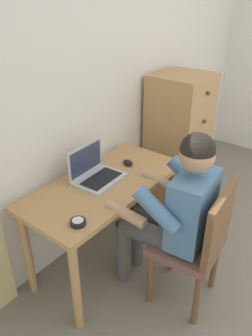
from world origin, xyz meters
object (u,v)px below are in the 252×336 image
dresser (178,140)px  computer_mouse (128,163)px  laptop (95,172)px  chair (198,241)px  person_seated (173,208)px  desk (106,196)px  desk_clock (78,222)px

dresser → computer_mouse: (-0.81, -0.03, 0.11)m
laptop → computer_mouse: bearing=-9.6°
chair → laptop: size_ratio=2.52×
chair → laptop: laptop is taller
dresser → laptop: 1.13m
person_seated → laptop: 0.59m
chair → person_seated: (-0.02, 0.18, 0.18)m
dresser → computer_mouse: bearing=-177.9°
person_seated → computer_mouse: bearing=66.1°
desk → chair: bearing=-83.6°
computer_mouse → desk_clock: bearing=-142.1°
dresser → chair: size_ratio=1.39×
chair → desk: bearing=96.4°
person_seated → desk_clock: bearing=147.4°
person_seated → desk: bearing=96.9°
computer_mouse → laptop: bearing=-167.8°
laptop → desk_clock: size_ratio=3.93×
laptop → dresser: bearing=-1.1°
desk → dresser: size_ratio=0.97×
person_seated → dresser: bearing=28.2°
person_seated → computer_mouse: person_seated is taller
dresser → chair: dresser is taller
dresser → person_seated: (-1.05, -0.56, 0.06)m
dresser → chair: bearing=-144.2°
chair → desk_clock: 0.76m
person_seated → chair: bearing=-84.8°
dresser → desk_clock: bearing=-171.1°
person_seated → desk_clock: person_seated is taller
desk → chair: 0.69m
chair → desk_clock: (-0.52, 0.50, 0.23)m
laptop → desk_clock: bearing=-148.5°
computer_mouse → desk_clock: size_ratio=1.11×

